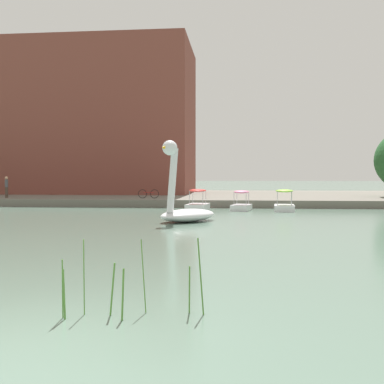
{
  "coord_description": "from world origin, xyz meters",
  "views": [
    {
      "loc": [
        2.68,
        -6.09,
        2.29
      ],
      "look_at": [
        0.24,
        21.51,
        1.33
      ],
      "focal_mm": 42.53,
      "sensor_mm": 36.0,
      "label": 1
    }
  ],
  "objects_px": {
    "pedal_boat_red": "(198,204)",
    "bicycle_parked": "(148,194)",
    "person_on_path": "(7,186)",
    "parked_van": "(90,183)",
    "pedal_boat_pink": "(241,204)",
    "swan_boat": "(185,206)",
    "pedal_boat_lime": "(284,204)"
  },
  "relations": [
    {
      "from": "person_on_path",
      "to": "bicycle_parked",
      "type": "bearing_deg",
      "value": 1.87
    },
    {
      "from": "parked_van",
      "to": "swan_boat",
      "type": "bearing_deg",
      "value": -61.48
    },
    {
      "from": "pedal_boat_pink",
      "to": "bicycle_parked",
      "type": "relative_size",
      "value": 1.35
    },
    {
      "from": "swan_boat",
      "to": "bicycle_parked",
      "type": "height_order",
      "value": "swan_boat"
    },
    {
      "from": "pedal_boat_pink",
      "to": "swan_boat",
      "type": "bearing_deg",
      "value": -110.5
    },
    {
      "from": "bicycle_parked",
      "to": "pedal_boat_pink",
      "type": "bearing_deg",
      "value": -33.33
    },
    {
      "from": "pedal_boat_red",
      "to": "swan_boat",
      "type": "bearing_deg",
      "value": -90.27
    },
    {
      "from": "bicycle_parked",
      "to": "pedal_boat_red",
      "type": "bearing_deg",
      "value": -48.16
    },
    {
      "from": "parked_van",
      "to": "person_on_path",
      "type": "bearing_deg",
      "value": -111.02
    },
    {
      "from": "pedal_boat_lime",
      "to": "pedal_boat_red",
      "type": "bearing_deg",
      "value": 178.07
    },
    {
      "from": "swan_boat",
      "to": "pedal_boat_lime",
      "type": "xyz_separation_m",
      "value": [
        5.79,
        7.75,
        -0.35
      ]
    },
    {
      "from": "person_on_path",
      "to": "pedal_boat_lime",
      "type": "bearing_deg",
      "value": -12.02
    },
    {
      "from": "pedal_boat_red",
      "to": "person_on_path",
      "type": "xyz_separation_m",
      "value": [
        -15.71,
        4.38,
        1.06
      ]
    },
    {
      "from": "pedal_boat_pink",
      "to": "parked_van",
      "type": "bearing_deg",
      "value": 136.77
    },
    {
      "from": "person_on_path",
      "to": "bicycle_parked",
      "type": "height_order",
      "value": "person_on_path"
    },
    {
      "from": "swan_boat",
      "to": "person_on_path",
      "type": "relative_size",
      "value": 2.34
    },
    {
      "from": "swan_boat",
      "to": "pedal_boat_red",
      "type": "relative_size",
      "value": 1.59
    },
    {
      "from": "pedal_boat_red",
      "to": "bicycle_parked",
      "type": "height_order",
      "value": "pedal_boat_red"
    },
    {
      "from": "swan_boat",
      "to": "pedal_boat_pink",
      "type": "bearing_deg",
      "value": 69.5
    },
    {
      "from": "pedal_boat_pink",
      "to": "pedal_boat_lime",
      "type": "xyz_separation_m",
      "value": [
        2.82,
        -0.21,
        0.02
      ]
    },
    {
      "from": "parked_van",
      "to": "pedal_boat_pink",
      "type": "bearing_deg",
      "value": -43.23
    },
    {
      "from": "person_on_path",
      "to": "pedal_boat_red",
      "type": "bearing_deg",
      "value": -15.57
    },
    {
      "from": "bicycle_parked",
      "to": "parked_van",
      "type": "height_order",
      "value": "parked_van"
    },
    {
      "from": "person_on_path",
      "to": "parked_van",
      "type": "relative_size",
      "value": 0.36
    },
    {
      "from": "pedal_boat_red",
      "to": "parked_van",
      "type": "bearing_deg",
      "value": 130.47
    },
    {
      "from": "person_on_path",
      "to": "parked_van",
      "type": "xyz_separation_m",
      "value": [
        3.72,
        9.68,
        0.11
      ]
    },
    {
      "from": "pedal_boat_lime",
      "to": "parked_van",
      "type": "height_order",
      "value": "parked_van"
    },
    {
      "from": "pedal_boat_red",
      "to": "bicycle_parked",
      "type": "xyz_separation_m",
      "value": [
        -4.25,
        4.75,
        0.48
      ]
    },
    {
      "from": "pedal_boat_pink",
      "to": "person_on_path",
      "type": "distance_m",
      "value": 19.18
    },
    {
      "from": "pedal_boat_pink",
      "to": "person_on_path",
      "type": "bearing_deg",
      "value": 166.85
    },
    {
      "from": "pedal_boat_red",
      "to": "bicycle_parked",
      "type": "bearing_deg",
      "value": 131.84
    },
    {
      "from": "swan_boat",
      "to": "bicycle_parked",
      "type": "bearing_deg",
      "value": 108.38
    }
  ]
}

